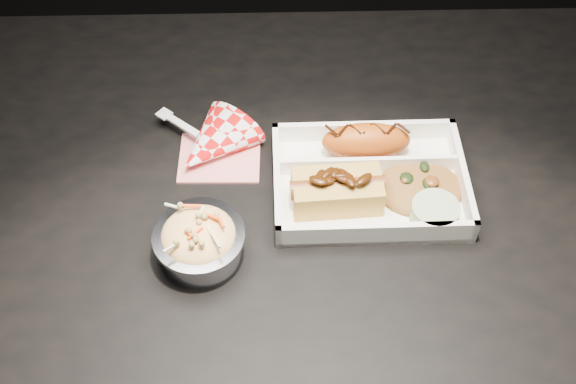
# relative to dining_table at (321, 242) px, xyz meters

# --- Properties ---
(dining_table) EXTENTS (1.20, 0.80, 0.75)m
(dining_table) POSITION_rel_dining_table_xyz_m (0.00, 0.00, 0.00)
(dining_table) COLOR black
(dining_table) RESTS_ON ground
(food_tray) EXTENTS (0.25, 0.18, 0.04)m
(food_tray) POSITION_rel_dining_table_xyz_m (0.06, 0.02, 0.10)
(food_tray) COLOR white
(food_tray) RESTS_ON dining_table
(fried_pastry) EXTENTS (0.12, 0.05, 0.05)m
(fried_pastry) POSITION_rel_dining_table_xyz_m (0.06, 0.08, 0.12)
(fried_pastry) COLOR #B84F12
(fried_pastry) RESTS_ON food_tray
(hotdog) EXTENTS (0.12, 0.06, 0.06)m
(hotdog) POSITION_rel_dining_table_xyz_m (0.02, -0.01, 0.12)
(hotdog) COLOR gold
(hotdog) RESTS_ON food_tray
(fried_rice_mound) EXTENTS (0.12, 0.09, 0.03)m
(fried_rice_mound) POSITION_rel_dining_table_xyz_m (0.13, 0.01, 0.11)
(fried_rice_mound) COLOR #93602A
(fried_rice_mound) RESTS_ON food_tray
(cupcake_liner) EXTENTS (0.06, 0.06, 0.03)m
(cupcake_liner) POSITION_rel_dining_table_xyz_m (0.14, -0.04, 0.11)
(cupcake_liner) COLOR #A3BA8D
(cupcake_liner) RESTS_ON food_tray
(foil_coleslaw_cup) EXTENTS (0.11, 0.11, 0.07)m
(foil_coleslaw_cup) POSITION_rel_dining_table_xyz_m (-0.15, -0.08, 0.12)
(foil_coleslaw_cup) COLOR silver
(foil_coleslaw_cup) RESTS_ON dining_table
(napkin_fork) EXTENTS (0.16, 0.15, 0.10)m
(napkin_fork) POSITION_rel_dining_table_xyz_m (-0.15, 0.09, 0.11)
(napkin_fork) COLOR red
(napkin_fork) RESTS_ON dining_table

